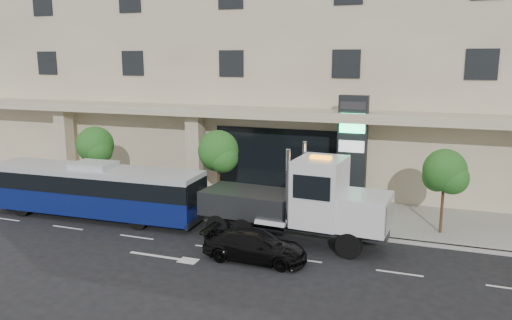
{
  "coord_description": "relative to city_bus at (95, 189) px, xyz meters",
  "views": [
    {
      "loc": [
        8.88,
        -20.65,
        8.24
      ],
      "look_at": [
        0.74,
        2.0,
        3.38
      ],
      "focal_mm": 35.0,
      "sensor_mm": 36.0,
      "label": 1
    }
  ],
  "objects": [
    {
      "name": "curb",
      "position": [
        7.71,
        1.58,
        -1.45
      ],
      "size": [
        120.0,
        0.3,
        0.15
      ],
      "primitive_type": "cube",
      "color": "gray",
      "rests_on": "ground"
    },
    {
      "name": "tow_truck",
      "position": [
        11.15,
        0.17,
        0.33
      ],
      "size": [
        9.89,
        2.99,
        4.49
      ],
      "rotation": [
        0.0,
        0.0,
        -0.07
      ],
      "color": "#2D3033",
      "rests_on": "ground"
    },
    {
      "name": "tree_left",
      "position": [
        -2.26,
        3.18,
        1.59
      ],
      "size": [
        2.27,
        2.2,
        4.22
      ],
      "color": "#422B19",
      "rests_on": "sidewalk"
    },
    {
      "name": "tree_mid",
      "position": [
        5.74,
        3.18,
        1.74
      ],
      "size": [
        2.28,
        2.2,
        4.38
      ],
      "color": "#422B19",
      "rests_on": "sidewalk"
    },
    {
      "name": "ground",
      "position": [
        7.71,
        -0.42,
        -1.52
      ],
      "size": [
        120.0,
        120.0,
        0.0
      ],
      "primitive_type": "plane",
      "color": "black",
      "rests_on": "ground"
    },
    {
      "name": "convention_center",
      "position": [
        7.71,
        15.01,
        8.45
      ],
      "size": [
        60.0,
        17.6,
        20.0
      ],
      "color": "tan",
      "rests_on": "ground"
    },
    {
      "name": "sidewalk",
      "position": [
        7.71,
        4.58,
        -1.45
      ],
      "size": [
        120.0,
        6.0,
        0.15
      ],
      "primitive_type": "cube",
      "color": "gray",
      "rests_on": "ground"
    },
    {
      "name": "black_sedan",
      "position": [
        9.9,
        -2.59,
        -0.88
      ],
      "size": [
        4.41,
        1.82,
        1.28
      ],
      "primitive_type": "imported",
      "rotation": [
        0.0,
        0.0,
        1.56
      ],
      "color": "black",
      "rests_on": "ground"
    },
    {
      "name": "tree_right",
      "position": [
        17.24,
        3.18,
        1.51
      ],
      "size": [
        2.1,
        2.0,
        4.04
      ],
      "color": "#422B19",
      "rests_on": "sidewalk"
    },
    {
      "name": "city_bus",
      "position": [
        0.0,
        0.0,
        0.0
      ],
      "size": [
        11.89,
        2.88,
        2.99
      ],
      "rotation": [
        0.0,
        0.0,
        0.03
      ],
      "color": "black",
      "rests_on": "ground"
    },
    {
      "name": "signage_pylon",
      "position": [
        12.52,
        5.64,
        1.79
      ],
      "size": [
        1.57,
        0.62,
        6.24
      ],
      "rotation": [
        0.0,
        0.0,
        -0.02
      ],
      "color": "black",
      "rests_on": "sidewalk"
    }
  ]
}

